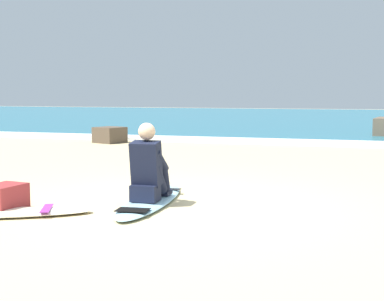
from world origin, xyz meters
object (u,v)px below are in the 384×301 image
Objects in this scene: surfer_seated at (148,170)px; beach_bag at (4,198)px; surfboard_main at (151,200)px; shoreline_rock at (110,135)px.

beach_bag is (-1.47, -0.85, -0.28)m from surfer_seated.
beach_bag is at bearing -150.08° from surfer_seated.
beach_bag reaches higher than surfboard_main.
surfer_seated is at bearing -80.76° from surfboard_main.
surfboard_main is 2.50× the size of surfer_seated.
beach_bag is (2.65, -8.35, -0.06)m from shoreline_rock.
shoreline_rock is 1.46× the size of beach_bag.
surfer_seated is 1.35× the size of shoreline_rock.
shoreline_rock is at bearing 107.57° from beach_bag.
surfboard_main is 4.92× the size of beach_bag.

